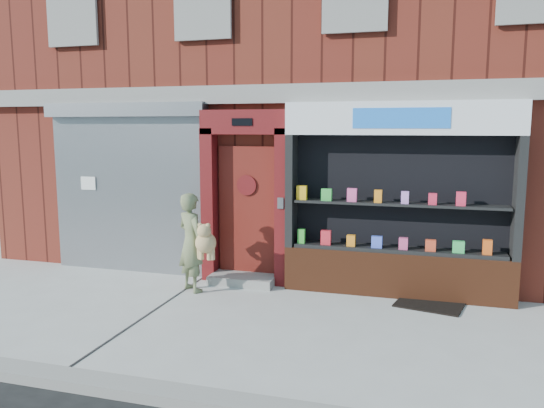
% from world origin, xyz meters
% --- Properties ---
extents(ground, '(80.00, 80.00, 0.00)m').
position_xyz_m(ground, '(0.00, 0.00, 0.00)').
color(ground, '#9E9E99').
rests_on(ground, ground).
extents(curb, '(60.00, 0.30, 0.12)m').
position_xyz_m(curb, '(0.00, -2.15, 0.06)').
color(curb, gray).
rests_on(curb, ground).
extents(building, '(12.00, 8.16, 8.00)m').
position_xyz_m(building, '(-0.00, 5.99, 4.00)').
color(building, '#5E1E15').
rests_on(building, ground).
extents(shutter_bay, '(3.10, 0.30, 3.04)m').
position_xyz_m(shutter_bay, '(-3.00, 1.93, 1.72)').
color(shutter_bay, gray).
rests_on(shutter_bay, ground).
extents(red_door_bay, '(1.52, 0.58, 2.90)m').
position_xyz_m(red_door_bay, '(-0.75, 1.86, 1.46)').
color(red_door_bay, '#540E10').
rests_on(red_door_bay, ground).
extents(pharmacy_bay, '(3.50, 0.41, 3.00)m').
position_xyz_m(pharmacy_bay, '(1.75, 1.81, 1.37)').
color(pharmacy_bay, '#5C2A15').
rests_on(pharmacy_bay, ground).
extents(woman, '(0.81, 0.63, 1.59)m').
position_xyz_m(woman, '(-1.38, 1.11, 0.80)').
color(woman, '#646E48').
rests_on(woman, ground).
extents(doormat, '(1.06, 0.85, 0.02)m').
position_xyz_m(doormat, '(2.26, 1.43, 0.01)').
color(doormat, black).
rests_on(doormat, ground).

